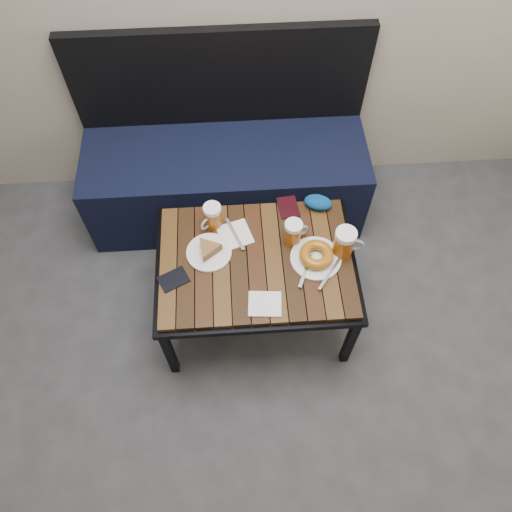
{
  "coord_description": "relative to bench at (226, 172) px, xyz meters",
  "views": [
    {
      "loc": [
        0.09,
        0.03,
        2.24
      ],
      "look_at": [
        0.16,
        1.1,
        0.5
      ],
      "focal_mm": 35.0,
      "sensor_mm": 36.0,
      "label": 1
    }
  ],
  "objects": [
    {
      "name": "knit_pouch",
      "position": [
        0.4,
        -0.4,
        0.23
      ],
      "size": [
        0.14,
        0.11,
        0.05
      ],
      "primitive_type": "ellipsoid",
      "rotation": [
        0.0,
        0.0,
        -0.32
      ],
      "color": "navy",
      "rests_on": "cafe_table"
    },
    {
      "name": "beer_mug_centre",
      "position": [
        0.27,
        -0.57,
        0.26
      ],
      "size": [
        0.11,
        0.09,
        0.12
      ],
      "rotation": [
        0.0,
        0.0,
        0.36
      ],
      "color": "#9F4A0C",
      "rests_on": "cafe_table"
    },
    {
      "name": "passport_navy",
      "position": [
        -0.23,
        -0.73,
        0.2
      ],
      "size": [
        0.14,
        0.12,
        0.01
      ],
      "primitive_type": "cube",
      "rotation": [
        0.0,
        0.0,
        -1.11
      ],
      "color": "black",
      "rests_on": "cafe_table"
    },
    {
      "name": "beer_mug_right",
      "position": [
        0.47,
        -0.64,
        0.27
      ],
      "size": [
        0.13,
        0.09,
        0.14
      ],
      "rotation": [
        0.0,
        0.0,
        -0.14
      ],
      "color": "#9F4A0C",
      "rests_on": "cafe_table"
    },
    {
      "name": "plate_bagel",
      "position": [
        0.36,
        -0.67,
        0.22
      ],
      "size": [
        0.24,
        0.26,
        0.06
      ],
      "color": "white",
      "rests_on": "cafe_table"
    },
    {
      "name": "room_shell",
      "position": [
        -0.05,
        -1.26,
        1.48
      ],
      "size": [
        4.0,
        4.0,
        4.0
      ],
      "color": "gray",
      "rests_on": "ground"
    },
    {
      "name": "cafe_table",
      "position": [
        0.11,
        -0.66,
        0.16
      ],
      "size": [
        0.84,
        0.62,
        0.47
      ],
      "color": "black",
      "rests_on": "ground"
    },
    {
      "name": "plate_pie",
      "position": [
        -0.08,
        -0.61,
        0.22
      ],
      "size": [
        0.19,
        0.19,
        0.05
      ],
      "color": "white",
      "rests_on": "cafe_table"
    },
    {
      "name": "napkin_left",
      "position": [
        0.03,
        -0.53,
        0.2
      ],
      "size": [
        0.16,
        0.17,
        0.01
      ],
      "rotation": [
        0.0,
        0.0,
        0.29
      ],
      "color": "white",
      "rests_on": "cafe_table"
    },
    {
      "name": "beer_mug_left",
      "position": [
        -0.06,
        -0.47,
        0.26
      ],
      "size": [
        0.11,
        0.11,
        0.12
      ],
      "rotation": [
        0.0,
        0.0,
        3.92
      ],
      "color": "#9F4A0C",
      "rests_on": "cafe_table"
    },
    {
      "name": "napkin_right",
      "position": [
        0.13,
        -0.87,
        0.2
      ],
      "size": [
        0.14,
        0.12,
        0.01
      ],
      "rotation": [
        0.0,
        0.0,
        -0.09
      ],
      "color": "white",
      "rests_on": "cafe_table"
    },
    {
      "name": "passport_burgundy",
      "position": [
        0.27,
        -0.4,
        0.2
      ],
      "size": [
        0.1,
        0.13,
        0.01
      ],
      "primitive_type": "cube",
      "rotation": [
        0.0,
        0.0,
        0.12
      ],
      "color": "black",
      "rests_on": "cafe_table"
    },
    {
      "name": "bench",
      "position": [
        0.0,
        0.0,
        0.0
      ],
      "size": [
        1.4,
        0.5,
        0.95
      ],
      "color": "black",
      "rests_on": "ground"
    }
  ]
}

